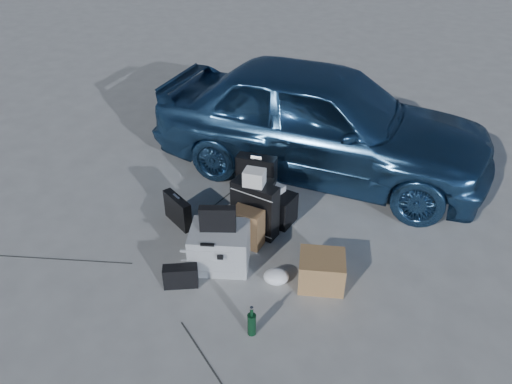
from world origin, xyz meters
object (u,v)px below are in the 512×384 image
duffel_bag (265,203)px  suitcase_right (255,209)px  green_bottle (252,321)px  pelican_case (220,247)px  suitcase_left (256,179)px  briefcase (178,210)px  cardboard_box (322,271)px  car (321,120)px

duffel_bag → suitcase_right: bearing=-79.0°
suitcase_right → green_bottle: suitcase_right is taller
pelican_case → suitcase_left: size_ratio=0.96×
green_bottle → briefcase: bearing=140.7°
briefcase → duffel_bag: 1.03m
pelican_case → cardboard_box: 1.09m
pelican_case → briefcase: 0.90m
briefcase → suitcase_left: (0.67, 0.80, 0.13)m
cardboard_box → green_bottle: size_ratio=1.42×
briefcase → cardboard_box: 1.89m
pelican_case → green_bottle: (0.69, -0.75, -0.06)m
car → suitcase_right: car is taller
pelican_case → suitcase_right: (0.12, 0.65, 0.10)m
briefcase → pelican_case: bearing=-1.1°
briefcase → cardboard_box: bearing=18.9°
suitcase_left → briefcase: bearing=-135.4°
car → duffel_bag: car is taller
car → suitcase_left: 1.24m
duffel_bag → car: bearing=87.7°
briefcase → suitcase_left: 1.05m
suitcase_right → cardboard_box: size_ratio=1.43×
suitcase_right → duffel_bag: bearing=100.8°
suitcase_right → cardboard_box: 1.11m
duffel_bag → green_bottle: duffel_bag is taller
suitcase_left → car: bearing=59.9°
suitcase_left → suitcase_right: size_ratio=0.98×
car → green_bottle: car is taller
briefcase → suitcase_right: size_ratio=0.72×
pelican_case → briefcase: bearing=131.1°
suitcase_left → duffel_bag: bearing=-56.8°
briefcase → suitcase_left: suitcase_left is taller
briefcase → cardboard_box: (1.86, -0.33, -0.01)m
suitcase_left → green_bottle: size_ratio=1.98×
pelican_case → duffel_bag: (0.11, 0.98, -0.03)m
car → suitcase_left: bearing=155.3°
car → duffel_bag: size_ratio=5.97×
duffel_bag → cardboard_box: 1.29m
briefcase → suitcase_left: size_ratio=0.74×
pelican_case → duffel_bag: 0.99m
duffel_bag → pelican_case: bearing=-87.8°
pelican_case → briefcase: size_ratio=1.30×
car → pelican_case: (-0.37, -2.31, -0.54)m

